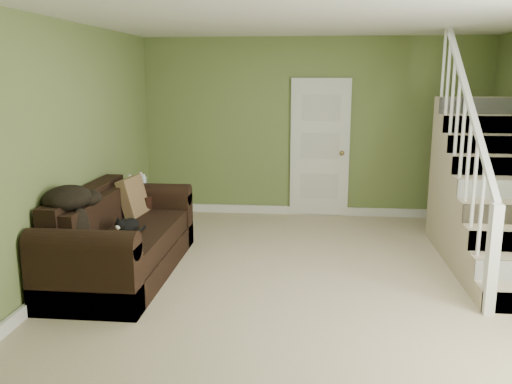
% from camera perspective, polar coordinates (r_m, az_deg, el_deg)
% --- Properties ---
extents(floor, '(5.00, 5.50, 0.01)m').
position_cam_1_polar(floor, '(5.63, 5.82, -9.35)').
color(floor, tan).
rests_on(floor, ground).
extents(ceiling, '(5.00, 5.50, 0.01)m').
position_cam_1_polar(ceiling, '(5.26, 6.47, 17.99)').
color(ceiling, white).
rests_on(ceiling, wall_back).
extents(wall_back, '(5.00, 0.04, 2.60)m').
position_cam_1_polar(wall_back, '(8.02, 6.07, 6.71)').
color(wall_back, olive).
rests_on(wall_back, floor).
extents(wall_front, '(5.00, 0.04, 2.60)m').
position_cam_1_polar(wall_front, '(2.60, 6.32, -4.97)').
color(wall_front, olive).
rests_on(wall_front, floor).
extents(wall_left, '(0.04, 5.50, 2.60)m').
position_cam_1_polar(wall_left, '(5.84, -19.28, 4.02)').
color(wall_left, olive).
rests_on(wall_left, floor).
extents(baseboard_back, '(5.00, 0.04, 0.12)m').
position_cam_1_polar(baseboard_back, '(8.21, 5.87, -1.96)').
color(baseboard_back, white).
rests_on(baseboard_back, floor).
extents(baseboard_left, '(0.04, 5.50, 0.12)m').
position_cam_1_polar(baseboard_left, '(6.12, -18.20, -7.54)').
color(baseboard_left, white).
rests_on(baseboard_left, floor).
extents(door, '(0.86, 0.12, 2.02)m').
position_cam_1_polar(door, '(8.02, 6.74, 4.57)').
color(door, white).
rests_on(door, floor).
extents(staircase, '(1.00, 2.51, 2.82)m').
position_cam_1_polar(staircase, '(6.68, 23.34, -1.09)').
color(staircase, tan).
rests_on(staircase, floor).
extents(sofa, '(0.98, 2.28, 0.90)m').
position_cam_1_polar(sofa, '(5.90, -14.21, -5.13)').
color(sofa, black).
rests_on(sofa, floor).
extents(side_table, '(0.65, 0.65, 0.87)m').
position_cam_1_polar(side_table, '(6.92, -12.10, -2.56)').
color(side_table, black).
rests_on(side_table, floor).
extents(cat, '(0.23, 0.43, 0.21)m').
position_cam_1_polar(cat, '(5.64, -13.30, -3.51)').
color(cat, black).
rests_on(cat, sofa).
extents(banana, '(0.15, 0.22, 0.06)m').
position_cam_1_polar(banana, '(5.48, -14.02, -4.54)').
color(banana, yellow).
rests_on(banana, sofa).
extents(throw_pillow, '(0.27, 0.48, 0.47)m').
position_cam_1_polar(throw_pillow, '(6.40, -12.77, -0.54)').
color(throw_pillow, '#523821').
rests_on(throw_pillow, sofa).
extents(throw_blanket, '(0.49, 0.61, 0.23)m').
position_cam_1_polar(throw_blanket, '(5.39, -19.27, -0.59)').
color(throw_blanket, black).
rests_on(throw_blanket, sofa).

